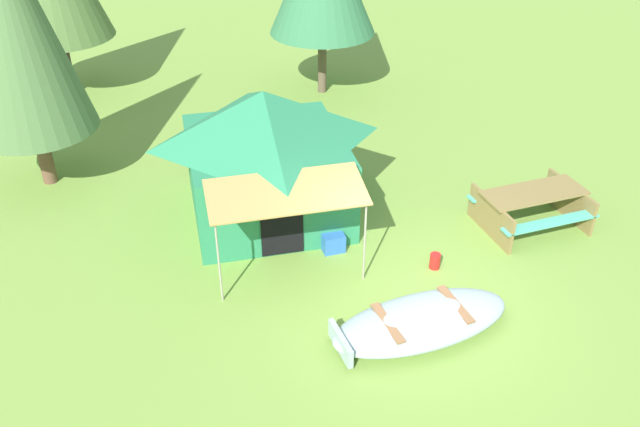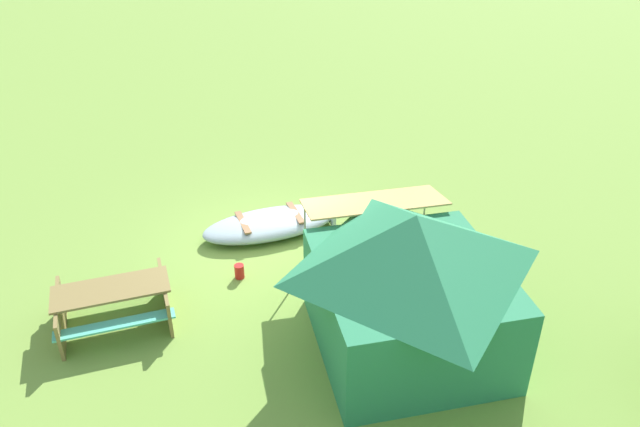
% 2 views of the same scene
% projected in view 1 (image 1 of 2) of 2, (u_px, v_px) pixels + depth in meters
% --- Properties ---
extents(ground_plane, '(80.00, 80.00, 0.00)m').
position_uv_depth(ground_plane, '(413.00, 301.00, 10.98)').
color(ground_plane, olive).
extents(beached_rowboat, '(3.04, 1.53, 0.42)m').
position_uv_depth(beached_rowboat, '(420.00, 321.00, 10.25)').
color(beached_rowboat, '#9BAEBA').
rests_on(beached_rowboat, ground_plane).
extents(canvas_cabin_tent, '(3.79, 4.77, 2.55)m').
position_uv_depth(canvas_cabin_tent, '(266.00, 152.00, 12.57)').
color(canvas_cabin_tent, '#297E52').
rests_on(canvas_cabin_tent, ground_plane).
extents(picnic_table, '(2.15, 1.73, 0.75)m').
position_uv_depth(picnic_table, '(532.00, 204.00, 12.63)').
color(picnic_table, olive).
rests_on(picnic_table, ground_plane).
extents(cooler_box, '(0.47, 0.54, 0.35)m').
position_uv_depth(cooler_box, '(331.00, 240.00, 12.16)').
color(cooler_box, blue).
rests_on(cooler_box, ground_plane).
extents(fuel_can, '(0.23, 0.23, 0.29)m').
position_uv_depth(fuel_can, '(435.00, 261.00, 11.67)').
color(fuel_can, red).
rests_on(fuel_can, ground_plane).
extents(pine_tree_far_center, '(2.47, 2.47, 5.79)m').
position_uv_depth(pine_tree_far_center, '(10.00, 18.00, 12.40)').
color(pine_tree_far_center, brown).
rests_on(pine_tree_far_center, ground_plane).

